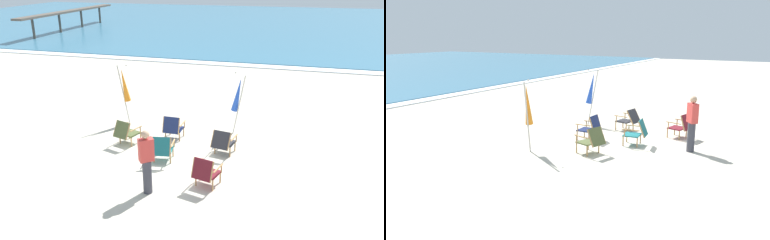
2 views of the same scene
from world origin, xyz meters
TOP-DOWN VIEW (x-y plane):
  - ground_plane at (0.00, 0.00)m, footprint 80.00×80.00m
  - sea at (0.00, 32.17)m, footprint 80.00×40.00m
  - surf_band at (0.00, 11.87)m, footprint 80.00×1.10m
  - beach_chair_front_right at (0.98, 0.35)m, footprint 0.70×0.85m
  - beach_chair_back_right at (-0.74, 0.96)m, footprint 0.61×0.68m
  - beach_chair_back_left at (-2.02, 0.26)m, footprint 0.77×0.87m
  - beach_chair_far_center at (0.90, -1.52)m, footprint 0.72×0.78m
  - beach_chair_mid_center at (-0.57, -0.54)m, footprint 0.67×0.77m
  - umbrella_furled_blue at (1.12, 1.91)m, footprint 0.51×0.43m
  - umbrella_furled_orange at (-2.77, 1.90)m, footprint 0.44×0.31m
  - person_near_chairs at (-0.39, -2.12)m, footprint 0.39×0.37m
  - pier_distant at (-17.18, 21.51)m, footprint 0.90×14.29m

SIDE VIEW (x-z plane):
  - ground_plane at x=0.00m, z-range 0.00..0.00m
  - surf_band at x=0.00m, z-range 0.00..0.06m
  - sea at x=0.00m, z-range 0.00..0.10m
  - beach_chair_front_right at x=0.98m, z-range 0.03..0.81m
  - beach_chair_back_left at x=-2.02m, z-range 0.03..0.82m
  - beach_chair_mid_center at x=-0.57m, z-range 0.02..0.84m
  - beach_chair_back_right at x=-0.74m, z-range 0.02..0.84m
  - beach_chair_far_center at x=0.90m, z-range 0.02..0.84m
  - person_near_chairs at x=-0.39m, z-range 0.02..1.65m
  - umbrella_furled_blue at x=1.12m, z-range 0.32..2.41m
  - umbrella_furled_orange at x=-2.77m, z-range 0.33..2.43m
  - pier_distant at x=-17.18m, z-range 0.73..2.56m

